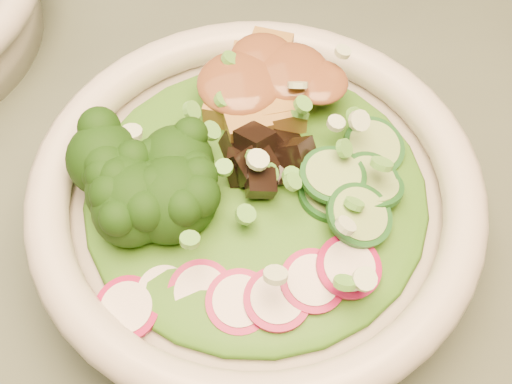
{
  "coord_description": "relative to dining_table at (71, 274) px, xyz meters",
  "views": [
    {
      "loc": [
        0.13,
        -0.28,
        1.18
      ],
      "look_at": [
        0.15,
        -0.04,
        0.81
      ],
      "focal_mm": 50.0,
      "sensor_mm": 36.0,
      "label": 1
    }
  ],
  "objects": [
    {
      "name": "broccoli_florets",
      "position": [
        0.09,
        -0.04,
        0.19
      ],
      "size": [
        0.09,
        0.09,
        0.05
      ],
      "primitive_type": null,
      "rotation": [
        0.0,
        0.0,
        -0.17
      ],
      "color": "black",
      "rests_on": "salad_bowl"
    },
    {
      "name": "lettuce_bed",
      "position": [
        0.15,
        -0.04,
        0.18
      ],
      "size": [
        0.21,
        0.21,
        0.03
      ],
      "primitive_type": "ellipsoid",
      "color": "#1F6615",
      "rests_on": "salad_bowl"
    },
    {
      "name": "tofu_cubes",
      "position": [
        0.16,
        0.02,
        0.19
      ],
      "size": [
        0.1,
        0.08,
        0.04
      ],
      "primitive_type": null,
      "rotation": [
        0.0,
        0.0,
        -0.17
      ],
      "color": "olive",
      "rests_on": "salad_bowl"
    },
    {
      "name": "cucumber_slices",
      "position": [
        0.22,
        -0.06,
        0.19
      ],
      "size": [
        0.08,
        0.08,
        0.04
      ],
      "primitive_type": null,
      "rotation": [
        0.0,
        0.0,
        -0.17
      ],
      "color": "#96C86F",
      "rests_on": "salad_bowl"
    },
    {
      "name": "scallion_garnish",
      "position": [
        0.15,
        -0.04,
        0.2
      ],
      "size": [
        0.2,
        0.2,
        0.03
      ],
      "primitive_type": null,
      "color": "#58AA3C",
      "rests_on": "salad_bowl"
    },
    {
      "name": "dining_table",
      "position": [
        0.0,
        0.0,
        0.0
      ],
      "size": [
        1.2,
        0.8,
        0.75
      ],
      "color": "black",
      "rests_on": "ground"
    },
    {
      "name": "mushroom_heap",
      "position": [
        0.16,
        -0.03,
        0.19
      ],
      "size": [
        0.08,
        0.08,
        0.04
      ],
      "primitive_type": null,
      "rotation": [
        0.0,
        0.0,
        -0.17
      ],
      "color": "black",
      "rests_on": "salad_bowl"
    },
    {
      "name": "radish_slices",
      "position": [
        0.15,
        -0.11,
        0.18
      ],
      "size": [
        0.12,
        0.06,
        0.02
      ],
      "primitive_type": null,
      "rotation": [
        0.0,
        0.0,
        -0.17
      ],
      "color": "#990B3F",
      "rests_on": "salad_bowl"
    },
    {
      "name": "peanut_sauce",
      "position": [
        0.16,
        0.02,
        0.2
      ],
      "size": [
        0.07,
        0.06,
        0.02
      ],
      "primitive_type": "ellipsoid",
      "color": "brown",
      "rests_on": "tofu_cubes"
    },
    {
      "name": "salad_bowl",
      "position": [
        0.15,
        -0.04,
        0.16
      ],
      "size": [
        0.28,
        0.28,
        0.08
      ],
      "rotation": [
        0.0,
        0.0,
        -0.17
      ],
      "color": "silver",
      "rests_on": "dining_table"
    }
  ]
}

